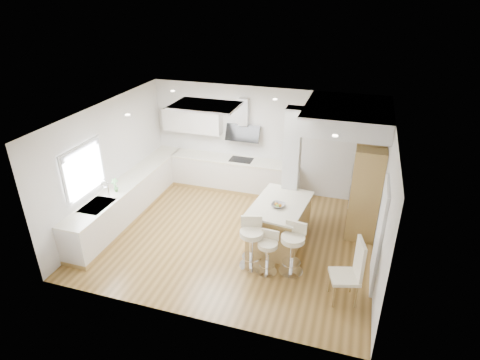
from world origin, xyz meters
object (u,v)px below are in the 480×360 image
at_px(bar_stool_c, 293,246).
at_px(dining_chair, 352,270).
at_px(bar_stool_a, 251,241).
at_px(bar_stool_b, 268,251).
at_px(peninsula, 279,222).

height_order(bar_stool_c, dining_chair, dining_chair).
height_order(bar_stool_a, bar_stool_b, bar_stool_a).
bearing_deg(bar_stool_c, bar_stool_a, -167.74).
distance_m(peninsula, bar_stool_c, 1.03).
bearing_deg(bar_stool_b, peninsula, 94.51).
bearing_deg(bar_stool_b, dining_chair, -7.27).
distance_m(peninsula, dining_chair, 2.10).
distance_m(peninsula, bar_stool_a, 1.05).
xyz_separation_m(bar_stool_a, bar_stool_c, (0.80, 0.06, -0.00)).
bearing_deg(dining_chair, bar_stool_c, 141.33).
relative_size(bar_stool_b, dining_chair, 0.71).
bearing_deg(bar_stool_c, peninsula, 124.14).
bearing_deg(peninsula, bar_stool_b, -83.18).
height_order(peninsula, bar_stool_a, bar_stool_a).
xyz_separation_m(bar_stool_b, dining_chair, (1.57, -0.32, 0.17)).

